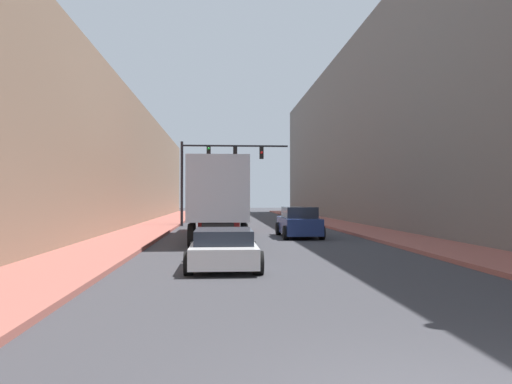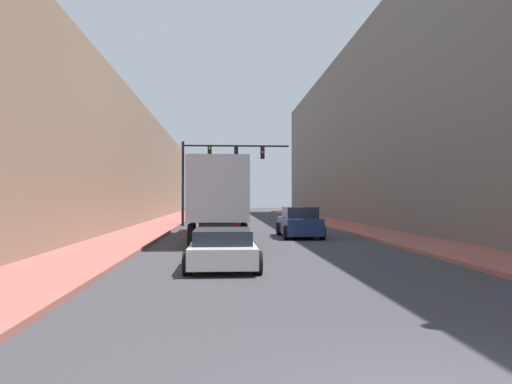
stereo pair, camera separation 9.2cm
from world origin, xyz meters
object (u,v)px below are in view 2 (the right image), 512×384
sedan_car (223,248)px  suv_car (299,223)px  semi_truck (219,196)px  traffic_signal_gantry (213,165)px

sedan_car → suv_car: suv_car is taller
semi_truck → sedan_car: 11.54m
sedan_car → suv_car: bearing=70.2°
semi_truck → traffic_signal_gantry: size_ratio=1.69×
sedan_car → traffic_signal_gantry: (-0.73, 22.20, 3.97)m
traffic_signal_gantry → sedan_car: bearing=-88.1°
sedan_car → traffic_signal_gantry: size_ratio=0.53×
semi_truck → suv_car: bearing=-3.7°
sedan_car → traffic_signal_gantry: traffic_signal_gantry is taller
semi_truck → suv_car: semi_truck is taller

